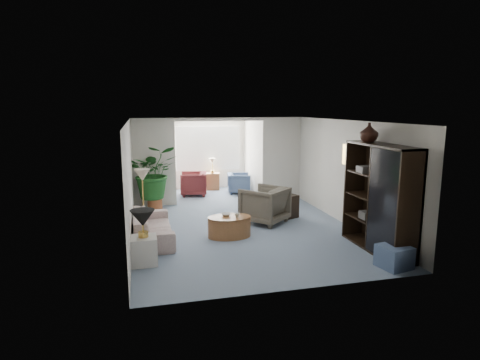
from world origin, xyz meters
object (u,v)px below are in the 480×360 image
object	(u,v)px
floor_lamp	(142,175)
entertainment_cabinet	(379,198)
cabinet_urn	(369,132)
plant_pot	(155,204)
coffee_table	(229,227)
framed_picture	(350,155)
coffee_cup	(237,215)
sunroom_chair_maroon	(194,184)
sunroom_table	(213,181)
coffee_bowl	(226,215)
wingback_chair	(265,205)
table_lamp	(143,218)
end_table	(144,250)
sofa	(153,226)
ottoman	(394,257)
sunroom_chair_blue	(239,183)
side_table_dark	(287,206)

from	to	relation	value
floor_lamp	entertainment_cabinet	world-z (taller)	entertainment_cabinet
cabinet_urn	plant_pot	bearing A→B (deg)	137.64
coffee_table	entertainment_cabinet	distance (m)	3.17
framed_picture	entertainment_cabinet	distance (m)	1.75
floor_lamp	coffee_table	distance (m)	2.38
coffee_cup	sunroom_chair_maroon	size ratio (longest dim) A/B	0.12
plant_pot	floor_lamp	bearing A→B (deg)	-100.80
sunroom_table	plant_pot	bearing A→B (deg)	-131.18
sunroom_chair_maroon	framed_picture	bearing A→B (deg)	45.76
coffee_bowl	wingback_chair	size ratio (longest dim) A/B	0.22
table_lamp	coffee_bowl	world-z (taller)	table_lamp
table_lamp	wingback_chair	size ratio (longest dim) A/B	0.45
end_table	sunroom_table	size ratio (longest dim) A/B	0.88
sofa	coffee_table	xyz separation A→B (m)	(1.63, -0.21, -0.07)
wingback_chair	sunroom_table	size ratio (longest dim) A/B	1.71
ottoman	sunroom_chair_maroon	distance (m)	7.26
sunroom_chair_blue	coffee_table	bearing A→B (deg)	173.17
coffee_cup	sunroom_chair_blue	bearing A→B (deg)	75.70
coffee_bowl	sunroom_chair_maroon	size ratio (longest dim) A/B	0.26
side_table_dark	sunroom_table	bearing A→B (deg)	107.33
ottoman	sunroom_chair_maroon	bearing A→B (deg)	111.58
sofa	coffee_cup	distance (m)	1.82
side_table_dark	ottoman	xyz separation A→B (m)	(0.69, -3.54, -0.09)
table_lamp	coffee_bowl	size ratio (longest dim) A/B	2.02
framed_picture	floor_lamp	xyz separation A→B (m)	(-4.70, 1.06, -0.45)
sofa	floor_lamp	distance (m)	1.37
sunroom_chair_blue	sunroom_chair_maroon	xyz separation A→B (m)	(-1.50, 0.00, 0.05)
cabinet_urn	entertainment_cabinet	bearing A→B (deg)	-90.00
wingback_chair	plant_pot	distance (m)	3.23
plant_pot	sunroom_table	bearing A→B (deg)	48.82
end_table	entertainment_cabinet	bearing A→B (deg)	-4.48
side_table_dark	sunroom_chair_maroon	world-z (taller)	sunroom_chair_maroon
coffee_table	framed_picture	bearing A→B (deg)	2.20
sunroom_chair_blue	plant_pot	bearing A→B (deg)	129.08
coffee_bowl	ottoman	distance (m)	3.54
framed_picture	coffee_table	size ratio (longest dim) A/B	0.53
sunroom_table	coffee_table	bearing A→B (deg)	-96.01
table_lamp	ottoman	size ratio (longest dim) A/B	0.89
wingback_chair	sunroom_chair_blue	bearing A→B (deg)	-134.19
framed_picture	wingback_chair	world-z (taller)	framed_picture
wingback_chair	plant_pot	world-z (taller)	wingback_chair
sunroom_chair_blue	side_table_dark	bearing A→B (deg)	-161.80
sunroom_chair_blue	sunroom_chair_maroon	world-z (taller)	sunroom_chair_maroon
ottoman	end_table	bearing A→B (deg)	163.94
end_table	entertainment_cabinet	size ratio (longest dim) A/B	0.24
sofa	coffee_bowl	size ratio (longest dim) A/B	9.23
coffee_bowl	coffee_cup	distance (m)	0.28
floor_lamp	coffee_table	world-z (taller)	floor_lamp
framed_picture	coffee_cup	bearing A→B (deg)	-175.61
coffee_table	sunroom_chair_blue	world-z (taller)	sunroom_chair_blue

